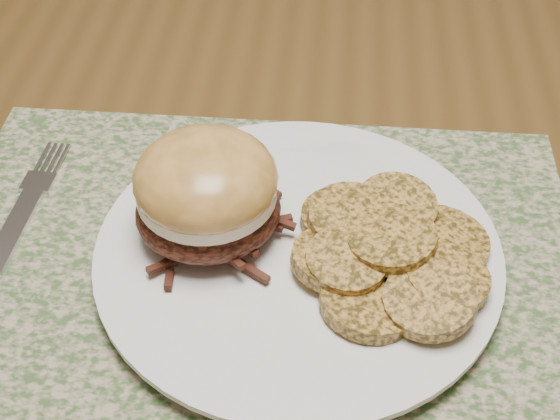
% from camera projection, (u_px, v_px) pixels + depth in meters
% --- Properties ---
extents(dining_table, '(1.50, 0.90, 0.75)m').
position_uv_depth(dining_table, '(246.00, 291.00, 0.63)').
color(dining_table, '#563918').
rests_on(dining_table, ground).
extents(placemat, '(0.45, 0.33, 0.00)m').
position_uv_depth(placemat, '(254.00, 270.00, 0.54)').
color(placemat, '#3B562C').
rests_on(placemat, dining_table).
extents(dinner_plate, '(0.26, 0.26, 0.02)m').
position_uv_depth(dinner_plate, '(298.00, 255.00, 0.53)').
color(dinner_plate, white).
rests_on(dinner_plate, placemat).
extents(pork_sandwich, '(0.13, 0.12, 0.07)m').
position_uv_depth(pork_sandwich, '(207.00, 192.00, 0.51)').
color(pork_sandwich, black).
rests_on(pork_sandwich, dinner_plate).
extents(roasted_potatoes, '(0.15, 0.16, 0.03)m').
position_uv_depth(roasted_potatoes, '(386.00, 251.00, 0.51)').
color(roasted_potatoes, '#B98436').
rests_on(roasted_potatoes, dinner_plate).
extents(fork, '(0.03, 0.19, 0.00)m').
position_uv_depth(fork, '(15.00, 228.00, 0.56)').
color(fork, silver).
rests_on(fork, placemat).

